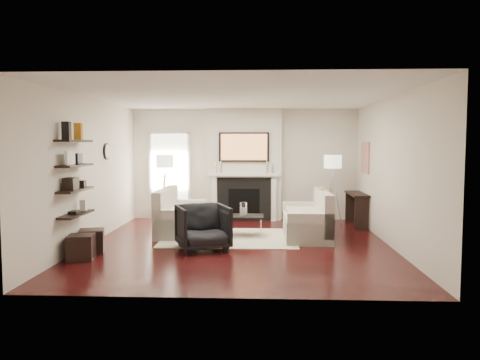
{
  "coord_description": "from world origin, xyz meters",
  "views": [
    {
      "loc": [
        0.41,
        -8.47,
        1.85
      ],
      "look_at": [
        0.0,
        0.6,
        1.15
      ],
      "focal_mm": 35.0,
      "sensor_mm": 36.0,
      "label": 1
    }
  ],
  "objects_px": {
    "coffee_table": "(236,216)",
    "lamp_right_shade": "(333,162)",
    "ottoman_near": "(92,241)",
    "lamp_left_shade": "(165,161)",
    "armchair": "(203,225)",
    "loveseat_left_base": "(182,223)",
    "loveseat_right_base": "(306,227)"
  },
  "relations": [
    {
      "from": "lamp_right_shade",
      "to": "ottoman_near",
      "type": "distance_m",
      "value": 5.59
    },
    {
      "from": "loveseat_right_base",
      "to": "coffee_table",
      "type": "height_order",
      "value": "same"
    },
    {
      "from": "loveseat_right_base",
      "to": "lamp_right_shade",
      "type": "bearing_deg",
      "value": 64.02
    },
    {
      "from": "loveseat_right_base",
      "to": "lamp_right_shade",
      "type": "height_order",
      "value": "lamp_right_shade"
    },
    {
      "from": "loveseat_left_base",
      "to": "lamp_right_shade",
      "type": "height_order",
      "value": "lamp_right_shade"
    },
    {
      "from": "coffee_table",
      "to": "ottoman_near",
      "type": "relative_size",
      "value": 2.75
    },
    {
      "from": "lamp_left_shade",
      "to": "loveseat_right_base",
      "type": "bearing_deg",
      "value": -26.98
    },
    {
      "from": "loveseat_left_base",
      "to": "lamp_right_shade",
      "type": "bearing_deg",
      "value": 20.02
    },
    {
      "from": "lamp_right_shade",
      "to": "ottoman_near",
      "type": "xyz_separation_m",
      "value": [
        -4.52,
        -3.05,
        -1.25
      ]
    },
    {
      "from": "ottoman_near",
      "to": "armchair",
      "type": "bearing_deg",
      "value": 10.03
    },
    {
      "from": "loveseat_left_base",
      "to": "lamp_left_shade",
      "type": "distance_m",
      "value": 1.89
    },
    {
      "from": "loveseat_right_base",
      "to": "lamp_left_shade",
      "type": "xyz_separation_m",
      "value": [
        -3.16,
        1.61,
        1.24
      ]
    },
    {
      "from": "lamp_left_shade",
      "to": "ottoman_near",
      "type": "distance_m",
      "value": 3.43
    },
    {
      "from": "coffee_table",
      "to": "lamp_right_shade",
      "type": "xyz_separation_m",
      "value": [
        2.14,
        1.49,
        1.05
      ]
    },
    {
      "from": "armchair",
      "to": "ottoman_near",
      "type": "relative_size",
      "value": 2.17
    },
    {
      "from": "loveseat_right_base",
      "to": "armchair",
      "type": "relative_size",
      "value": 2.07
    },
    {
      "from": "loveseat_right_base",
      "to": "lamp_left_shade",
      "type": "height_order",
      "value": "lamp_left_shade"
    },
    {
      "from": "armchair",
      "to": "lamp_left_shade",
      "type": "distance_m",
      "value": 3.23
    },
    {
      "from": "coffee_table",
      "to": "ottoman_near",
      "type": "xyz_separation_m",
      "value": [
        -2.38,
        -1.56,
        -0.2
      ]
    },
    {
      "from": "loveseat_right_base",
      "to": "ottoman_near",
      "type": "relative_size",
      "value": 4.5
    },
    {
      "from": "lamp_left_shade",
      "to": "lamp_right_shade",
      "type": "bearing_deg",
      "value": -1.31
    },
    {
      "from": "armchair",
      "to": "ottoman_near",
      "type": "bearing_deg",
      "value": 168.97
    },
    {
      "from": "loveseat_left_base",
      "to": "armchair",
      "type": "height_order",
      "value": "armchair"
    },
    {
      "from": "loveseat_left_base",
      "to": "coffee_table",
      "type": "relative_size",
      "value": 1.64
    },
    {
      "from": "coffee_table",
      "to": "lamp_left_shade",
      "type": "distance_m",
      "value": 2.59
    },
    {
      "from": "loveseat_left_base",
      "to": "armchair",
      "type": "distance_m",
      "value": 1.66
    },
    {
      "from": "coffee_table",
      "to": "lamp_right_shade",
      "type": "bearing_deg",
      "value": 34.82
    },
    {
      "from": "loveseat_right_base",
      "to": "coffee_table",
      "type": "relative_size",
      "value": 1.64
    },
    {
      "from": "lamp_left_shade",
      "to": "lamp_right_shade",
      "type": "relative_size",
      "value": 1.0
    },
    {
      "from": "coffee_table",
      "to": "lamp_right_shade",
      "type": "height_order",
      "value": "lamp_right_shade"
    },
    {
      "from": "loveseat_left_base",
      "to": "ottoman_near",
      "type": "xyz_separation_m",
      "value": [
        -1.23,
        -1.85,
        -0.01
      ]
    },
    {
      "from": "loveseat_left_base",
      "to": "ottoman_near",
      "type": "height_order",
      "value": "loveseat_left_base"
    }
  ]
}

